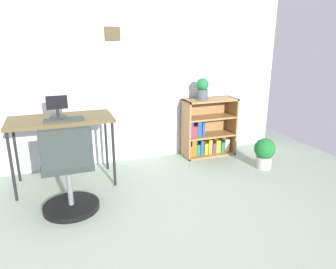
{
  "coord_description": "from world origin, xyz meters",
  "views": [
    {
      "loc": [
        -0.43,
        -1.76,
        1.57
      ],
      "look_at": [
        0.7,
        1.3,
        0.56
      ],
      "focal_mm": 33.83,
      "sensor_mm": 36.0,
      "label": 1
    }
  ],
  "objects_px": {
    "potted_plant_on_shelf": "(202,88)",
    "desk": "(61,124)",
    "monitor": "(57,107)",
    "keyboard": "(64,119)",
    "bookshelf_low": "(207,130)",
    "office_chair": "(69,175)",
    "potted_plant_floor": "(265,152)"
  },
  "relations": [
    {
      "from": "desk",
      "to": "potted_plant_on_shelf",
      "type": "height_order",
      "value": "potted_plant_on_shelf"
    },
    {
      "from": "potted_plant_on_shelf",
      "to": "desk",
      "type": "bearing_deg",
      "value": -172.21
    },
    {
      "from": "office_chair",
      "to": "bookshelf_low",
      "type": "bearing_deg",
      "value": 26.96
    },
    {
      "from": "desk",
      "to": "potted_plant_on_shelf",
      "type": "bearing_deg",
      "value": 7.79
    },
    {
      "from": "keyboard",
      "to": "potted_plant_floor",
      "type": "relative_size",
      "value": 1.04
    },
    {
      "from": "potted_plant_floor",
      "to": "desk",
      "type": "bearing_deg",
      "value": 170.43
    },
    {
      "from": "monitor",
      "to": "keyboard",
      "type": "bearing_deg",
      "value": -73.38
    },
    {
      "from": "keyboard",
      "to": "potted_plant_on_shelf",
      "type": "xyz_separation_m",
      "value": [
        1.74,
        0.35,
        0.17
      ]
    },
    {
      "from": "keyboard",
      "to": "potted_plant_floor",
      "type": "bearing_deg",
      "value": -6.98
    },
    {
      "from": "bookshelf_low",
      "to": "keyboard",
      "type": "bearing_deg",
      "value": -167.72
    },
    {
      "from": "potted_plant_on_shelf",
      "to": "monitor",
      "type": "bearing_deg",
      "value": -174.15
    },
    {
      "from": "bookshelf_low",
      "to": "potted_plant_floor",
      "type": "distance_m",
      "value": 0.83
    },
    {
      "from": "office_chair",
      "to": "potted_plant_floor",
      "type": "distance_m",
      "value": 2.35
    },
    {
      "from": "monitor",
      "to": "bookshelf_low",
      "type": "xyz_separation_m",
      "value": [
        1.9,
        0.23,
        -0.51
      ]
    },
    {
      "from": "monitor",
      "to": "office_chair",
      "type": "bearing_deg",
      "value": -87.84
    },
    {
      "from": "monitor",
      "to": "bookshelf_low",
      "type": "relative_size",
      "value": 0.3
    },
    {
      "from": "keyboard",
      "to": "bookshelf_low",
      "type": "distance_m",
      "value": 1.94
    },
    {
      "from": "keyboard",
      "to": "bookshelf_low",
      "type": "bearing_deg",
      "value": 12.28
    },
    {
      "from": "desk",
      "to": "office_chair",
      "type": "xyz_separation_m",
      "value": [
        0.01,
        -0.66,
        -0.31
      ]
    },
    {
      "from": "office_chair",
      "to": "bookshelf_low",
      "type": "relative_size",
      "value": 1.1
    },
    {
      "from": "monitor",
      "to": "potted_plant_on_shelf",
      "type": "distance_m",
      "value": 1.8
    },
    {
      "from": "desk",
      "to": "bookshelf_low",
      "type": "xyz_separation_m",
      "value": [
        1.88,
        0.29,
        -0.34
      ]
    },
    {
      "from": "office_chair",
      "to": "bookshelf_low",
      "type": "distance_m",
      "value": 2.1
    },
    {
      "from": "bookshelf_low",
      "to": "monitor",
      "type": "bearing_deg",
      "value": -173.02
    },
    {
      "from": "monitor",
      "to": "keyboard",
      "type": "xyz_separation_m",
      "value": [
        0.05,
        -0.17,
        -0.1
      ]
    },
    {
      "from": "keyboard",
      "to": "bookshelf_low",
      "type": "xyz_separation_m",
      "value": [
        1.85,
        0.4,
        -0.42
      ]
    },
    {
      "from": "desk",
      "to": "monitor",
      "type": "xyz_separation_m",
      "value": [
        -0.02,
        0.06,
        0.17
      ]
    },
    {
      "from": "office_chair",
      "to": "potted_plant_floor",
      "type": "height_order",
      "value": "office_chair"
    },
    {
      "from": "monitor",
      "to": "keyboard",
      "type": "distance_m",
      "value": 0.2
    },
    {
      "from": "monitor",
      "to": "office_chair",
      "type": "relative_size",
      "value": 0.27
    },
    {
      "from": "desk",
      "to": "keyboard",
      "type": "xyz_separation_m",
      "value": [
        0.03,
        -0.11,
        0.07
      ]
    },
    {
      "from": "bookshelf_low",
      "to": "potted_plant_on_shelf",
      "type": "height_order",
      "value": "potted_plant_on_shelf"
    }
  ]
}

